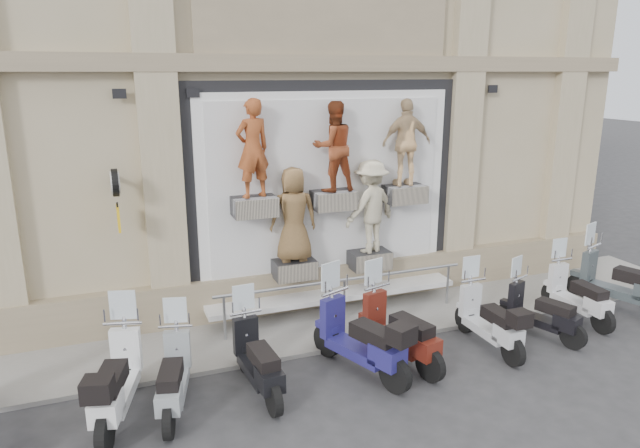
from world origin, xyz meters
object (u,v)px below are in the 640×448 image
(scooter_e, at_px, (360,324))
(guard_rail, at_px, (344,301))
(scooter_g, at_px, (490,308))
(scooter_j, at_px, (620,270))
(clock_sign_bracket, at_px, (116,191))
(scooter_c, at_px, (173,363))
(scooter_d, at_px, (257,346))
(scooter_h, at_px, (542,301))
(scooter_f, at_px, (399,317))
(scooter_i, at_px, (579,283))
(scooter_b, at_px, (115,365))

(scooter_e, bearing_deg, guard_rail, 53.87)
(scooter_g, distance_m, scooter_j, 3.55)
(scooter_g, bearing_deg, scooter_j, 7.89)
(scooter_j, bearing_deg, scooter_e, 164.70)
(clock_sign_bracket, bearing_deg, scooter_c, -77.31)
(scooter_d, relative_size, scooter_h, 1.08)
(scooter_f, bearing_deg, scooter_i, -10.95)
(scooter_c, bearing_deg, clock_sign_bracket, 116.44)
(scooter_d, bearing_deg, scooter_e, -5.26)
(scooter_g, relative_size, scooter_h, 1.08)
(scooter_h, relative_size, scooter_i, 0.94)
(scooter_b, xyz_separation_m, scooter_c, (0.75, -0.05, -0.09))
(clock_sign_bracket, bearing_deg, scooter_i, -12.89)
(scooter_f, bearing_deg, guard_rail, 83.31)
(scooter_b, xyz_separation_m, scooter_h, (7.28, -0.04, -0.12))
(guard_rail, height_order, scooter_c, scooter_c)
(scooter_b, xyz_separation_m, scooter_d, (1.99, -0.02, -0.07))
(scooter_b, bearing_deg, scooter_e, 14.33)
(scooter_g, height_order, scooter_j, scooter_j)
(scooter_c, relative_size, scooter_h, 1.06)
(scooter_j, bearing_deg, scooter_h, 171.25)
(scooter_c, distance_m, scooter_h, 6.52)
(scooter_f, height_order, scooter_j, scooter_j)
(clock_sign_bracket, height_order, scooter_g, clock_sign_bracket)
(scooter_d, xyz_separation_m, scooter_i, (6.48, 0.33, -0.01))
(scooter_g, relative_size, scooter_j, 0.90)
(guard_rail, bearing_deg, scooter_c, -152.28)
(scooter_i, bearing_deg, scooter_h, -162.35)
(guard_rail, xyz_separation_m, scooter_g, (1.97, -1.80, 0.29))
(scooter_b, height_order, scooter_h, scooter_b)
(scooter_e, height_order, scooter_j, scooter_e)
(scooter_b, relative_size, scooter_i, 1.11)
(scooter_b, bearing_deg, scooter_c, 11.20)
(scooter_f, bearing_deg, scooter_d, 166.14)
(scooter_b, height_order, scooter_i, scooter_b)
(scooter_c, height_order, scooter_i, scooter_i)
(scooter_f, relative_size, scooter_g, 1.08)
(scooter_g, height_order, scooter_i, scooter_g)
(scooter_d, xyz_separation_m, scooter_e, (1.66, -0.04, 0.10))
(guard_rail, xyz_separation_m, scooter_e, (-0.50, -1.78, 0.39))
(scooter_b, xyz_separation_m, scooter_i, (8.47, 0.32, -0.08))
(scooter_i, bearing_deg, scooter_j, 5.81)
(guard_rail, height_order, scooter_b, scooter_b)
(clock_sign_bracket, relative_size, scooter_h, 0.59)
(guard_rail, relative_size, scooter_e, 2.41)
(scooter_d, relative_size, scooter_e, 0.89)
(scooter_h, bearing_deg, scooter_e, 160.35)
(clock_sign_bracket, distance_m, scooter_c, 3.09)
(scooter_b, distance_m, scooter_i, 8.48)
(clock_sign_bracket, relative_size, scooter_b, 0.50)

